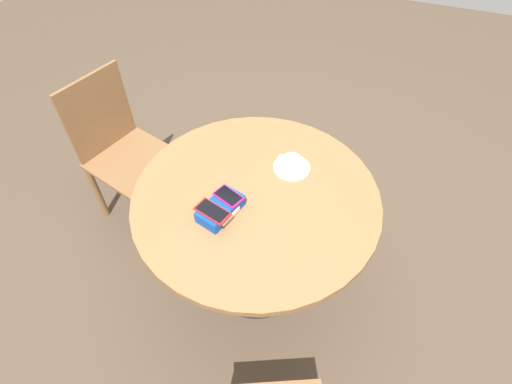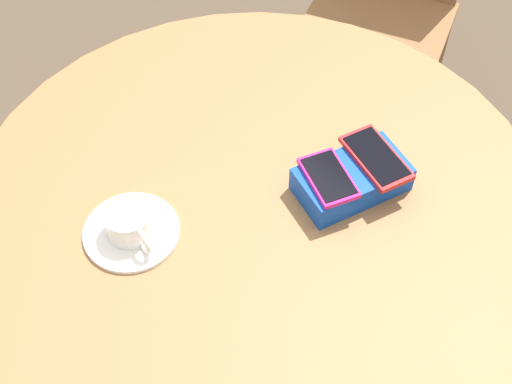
# 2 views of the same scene
# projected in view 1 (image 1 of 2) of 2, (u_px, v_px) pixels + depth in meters

# --- Properties ---
(ground_plane) EXTENTS (8.00, 8.00, 0.00)m
(ground_plane) POSITION_uv_depth(u_px,v_px,m) (256.00, 279.00, 2.25)
(ground_plane) COLOR brown
(round_table) EXTENTS (1.07, 1.07, 0.72)m
(round_table) POSITION_uv_depth(u_px,v_px,m) (256.00, 212.00, 1.79)
(round_table) COLOR #2D2D2D
(round_table) RESTS_ON ground_plane
(phone_box) EXTENTS (0.22, 0.16, 0.05)m
(phone_box) POSITION_uv_depth(u_px,v_px,m) (221.00, 209.00, 1.62)
(phone_box) COLOR #0F42AD
(phone_box) RESTS_ON round_table
(phone_red) EXTENTS (0.11, 0.15, 0.01)m
(phone_red) POSITION_uv_depth(u_px,v_px,m) (212.00, 211.00, 1.57)
(phone_red) COLOR red
(phone_red) RESTS_ON phone_box
(phone_magenta) EXTENTS (0.11, 0.13, 0.01)m
(phone_magenta) POSITION_uv_depth(u_px,v_px,m) (228.00, 196.00, 1.62)
(phone_magenta) COLOR #D11975
(phone_magenta) RESTS_ON phone_box
(saucer) EXTENTS (0.17, 0.17, 0.01)m
(saucer) POSITION_uv_depth(u_px,v_px,m) (292.00, 168.00, 1.81)
(saucer) COLOR white
(saucer) RESTS_ON round_table
(coffee_cup) EXTENTS (0.08, 0.11, 0.05)m
(coffee_cup) POSITION_uv_depth(u_px,v_px,m) (291.00, 162.00, 1.78)
(coffee_cup) COLOR white
(coffee_cup) RESTS_ON saucer
(chair_near_window) EXTENTS (0.51, 0.51, 0.90)m
(chair_near_window) POSITION_uv_depth(u_px,v_px,m) (123.00, 151.00, 2.26)
(chair_near_window) COLOR brown
(chair_near_window) RESTS_ON ground_plane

